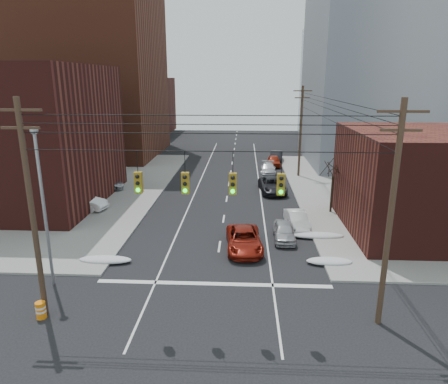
# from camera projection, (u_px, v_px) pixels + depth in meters

# --- Properties ---
(ground) EXTENTS (160.00, 160.00, 0.00)m
(ground) POSITION_uv_depth(u_px,v_px,m) (202.00, 357.00, 17.48)
(ground) COLOR black
(ground) RESTS_ON ground
(building_brick_tall) EXTENTS (24.00, 20.00, 30.00)m
(building_brick_tall) POSITION_uv_depth(u_px,v_px,m) (76.00, 57.00, 60.67)
(building_brick_tall) COLOR brown
(building_brick_tall) RESTS_ON ground
(building_brick_far) EXTENTS (22.00, 18.00, 12.00)m
(building_brick_far) POSITION_uv_depth(u_px,v_px,m) (119.00, 106.00, 88.20)
(building_brick_far) COLOR #451814
(building_brick_far) RESTS_ON ground
(building_office) EXTENTS (22.00, 20.00, 25.00)m
(building_office) POSITION_uv_depth(u_px,v_px,m) (392.00, 73.00, 55.26)
(building_office) COLOR gray
(building_office) RESTS_ON ground
(building_glass) EXTENTS (20.00, 18.00, 22.00)m
(building_glass) POSITION_uv_depth(u_px,v_px,m) (355.00, 83.00, 80.55)
(building_glass) COLOR gray
(building_glass) RESTS_ON ground
(utility_pole_left) EXTENTS (2.20, 0.28, 11.00)m
(utility_pole_left) POSITION_uv_depth(u_px,v_px,m) (31.00, 207.00, 19.19)
(utility_pole_left) COLOR #473323
(utility_pole_left) RESTS_ON ground
(utility_pole_right) EXTENTS (2.20, 0.28, 11.00)m
(utility_pole_right) POSITION_uv_depth(u_px,v_px,m) (391.00, 213.00, 18.36)
(utility_pole_right) COLOR #473323
(utility_pole_right) RESTS_ON ground
(utility_pole_far) EXTENTS (2.20, 0.28, 11.00)m
(utility_pole_far) POSITION_uv_depth(u_px,v_px,m) (301.00, 130.00, 48.15)
(utility_pole_far) COLOR #473323
(utility_pole_far) RESTS_ON ground
(traffic_signals) EXTENTS (17.00, 0.42, 2.02)m
(traffic_signals) POSITION_uv_depth(u_px,v_px,m) (209.00, 182.00, 18.37)
(traffic_signals) COLOR black
(traffic_signals) RESTS_ON ground
(street_light) EXTENTS (0.44, 0.44, 9.32)m
(street_light) POSITION_uv_depth(u_px,v_px,m) (42.00, 195.00, 22.19)
(street_light) COLOR gray
(street_light) RESTS_ON ground
(bare_tree) EXTENTS (2.09, 2.20, 4.93)m
(bare_tree) POSITION_uv_depth(u_px,v_px,m) (332.00, 189.00, 35.59)
(bare_tree) COLOR black
(bare_tree) RESTS_ON ground
(snow_nw) EXTENTS (3.50, 1.08, 0.42)m
(snow_nw) POSITION_uv_depth(u_px,v_px,m) (105.00, 260.00, 26.43)
(snow_nw) COLOR silver
(snow_nw) RESTS_ON ground
(snow_ne) EXTENTS (3.00, 1.08, 0.42)m
(snow_ne) POSITION_uv_depth(u_px,v_px,m) (329.00, 261.00, 26.19)
(snow_ne) COLOR silver
(snow_ne) RESTS_ON ground
(snow_east_far) EXTENTS (4.00, 1.08, 0.42)m
(snow_east_far) POSITION_uv_depth(u_px,v_px,m) (317.00, 235.00, 30.51)
(snow_east_far) COLOR silver
(snow_east_far) RESTS_ON ground
(red_pickup) EXTENTS (2.79, 5.42, 1.46)m
(red_pickup) POSITION_uv_depth(u_px,v_px,m) (244.00, 240.00, 28.35)
(red_pickup) COLOR maroon
(red_pickup) RESTS_ON ground
(parked_car_a) EXTENTS (1.61, 3.92, 1.33)m
(parked_car_a) POSITION_uv_depth(u_px,v_px,m) (284.00, 231.00, 30.09)
(parked_car_a) COLOR #B3B3B8
(parked_car_a) RESTS_ON ground
(parked_car_b) EXTENTS (1.88, 4.25, 1.36)m
(parked_car_b) POSITION_uv_depth(u_px,v_px,m) (297.00, 220.00, 32.53)
(parked_car_b) COLOR white
(parked_car_b) RESTS_ON ground
(parked_car_c) EXTENTS (3.04, 5.77, 1.55)m
(parked_car_c) POSITION_uv_depth(u_px,v_px,m) (273.00, 185.00, 42.70)
(parked_car_c) COLOR black
(parked_car_c) RESTS_ON ground
(parked_car_d) EXTENTS (2.12, 4.78, 1.36)m
(parked_car_d) POSITION_uv_depth(u_px,v_px,m) (268.00, 169.00, 51.01)
(parked_car_d) COLOR #BCBCC1
(parked_car_d) RESTS_ON ground
(parked_car_e) EXTENTS (1.77, 4.35, 1.48)m
(parked_car_e) POSITION_uv_depth(u_px,v_px,m) (274.00, 161.00, 55.58)
(parked_car_e) COLOR maroon
(parked_car_e) RESTS_ON ground
(parked_car_f) EXTENTS (2.14, 4.90, 1.57)m
(parked_car_f) POSITION_uv_depth(u_px,v_px,m) (276.00, 156.00, 58.51)
(parked_car_f) COLOR black
(parked_car_f) RESTS_ON ground
(lot_car_a) EXTENTS (4.75, 2.53, 1.49)m
(lot_car_a) POSITION_uv_depth(u_px,v_px,m) (83.00, 202.00, 36.63)
(lot_car_a) COLOR white
(lot_car_a) RESTS_ON sidewalk_nw
(lot_car_b) EXTENTS (4.68, 2.79, 1.22)m
(lot_car_b) POSITION_uv_depth(u_px,v_px,m) (104.00, 185.00, 43.06)
(lot_car_b) COLOR #A2A2A6
(lot_car_b) RESTS_ON sidewalk_nw
(lot_car_c) EXTENTS (4.55, 3.23, 1.22)m
(lot_car_c) POSITION_uv_depth(u_px,v_px,m) (71.00, 189.00, 41.40)
(lot_car_c) COLOR black
(lot_car_c) RESTS_ON sidewalk_nw
(lot_car_d) EXTENTS (4.31, 1.82, 1.45)m
(lot_car_d) POSITION_uv_depth(u_px,v_px,m) (54.00, 180.00, 44.33)
(lot_car_d) COLOR #AEAFB3
(lot_car_d) RESTS_ON sidewalk_nw
(construction_barrel) EXTENTS (0.65, 0.65, 0.89)m
(construction_barrel) POSITION_uv_depth(u_px,v_px,m) (41.00, 310.00, 20.23)
(construction_barrel) COLOR orange
(construction_barrel) RESTS_ON ground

